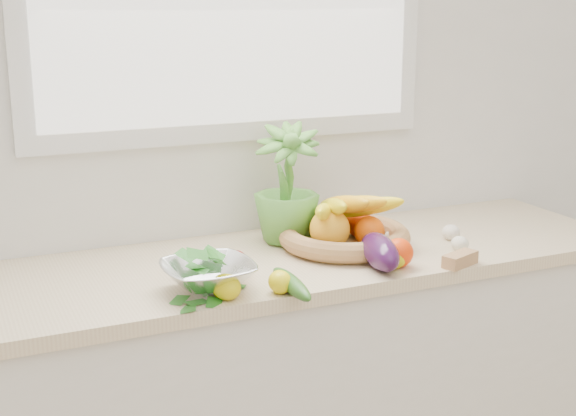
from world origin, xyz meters
name	(u,v)px	position (x,y,z in m)	size (l,w,h in m)	color
back_wall	(231,92)	(0.00, 2.25, 1.35)	(4.50, 0.02, 2.70)	white
counter_cabinet	(270,405)	(0.00, 1.95, 0.43)	(2.20, 0.58, 0.86)	silver
countertop	(269,265)	(0.00, 1.95, 0.88)	(2.24, 0.62, 0.04)	beige
orange_loose	(399,253)	(0.30, 1.73, 0.94)	(0.08, 0.08, 0.08)	#F83B07
lemon_a	(226,287)	(-0.23, 1.69, 0.93)	(0.07, 0.08, 0.07)	yellow
lemon_b	(280,282)	(-0.09, 1.68, 0.93)	(0.06, 0.07, 0.06)	yellow
lemon_c	(393,257)	(0.28, 1.73, 0.93)	(0.06, 0.08, 0.06)	#CFC80B
apple	(235,263)	(-0.14, 1.85, 0.94)	(0.07, 0.07, 0.07)	#BA100E
ginger	(460,259)	(0.46, 1.67, 0.92)	(0.11, 0.05, 0.04)	tan
garlic_a	(451,232)	(0.59, 1.89, 0.92)	(0.06, 0.06, 0.05)	silver
garlic_b	(393,237)	(0.40, 1.93, 0.92)	(0.05, 0.05, 0.04)	white
garlic_c	(460,244)	(0.54, 1.78, 0.92)	(0.05, 0.05, 0.05)	beige
eggplant	(380,252)	(0.25, 1.75, 0.95)	(0.09, 0.23, 0.09)	#320F39
cucumber	(291,284)	(-0.06, 1.67, 0.92)	(0.05, 0.24, 0.05)	#2A5C1B
radish	(286,287)	(-0.07, 1.67, 0.91)	(0.03, 0.03, 0.03)	red
potted_herb	(287,183)	(0.11, 2.07, 1.09)	(0.20, 0.20, 0.36)	#549A38
fruit_basket	(343,229)	(0.25, 1.96, 0.96)	(0.44, 0.44, 0.19)	#A68149
colander_with_spinach	(208,268)	(-0.25, 1.76, 0.96)	(0.24, 0.24, 0.12)	white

